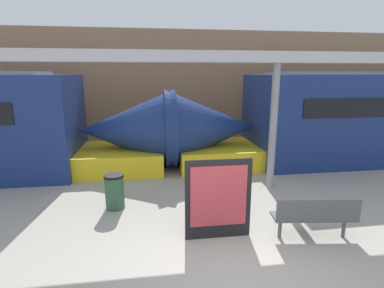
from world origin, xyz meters
The scene contains 7 objects.
ground_plane centered at (0.00, 0.00, 0.00)m, with size 60.00×60.00×0.00m, color #A8A093.
station_wall centered at (0.00, 9.61, 2.50)m, with size 56.00×0.20×5.00m, color #937051.
bench_near centered at (1.77, 0.83, 0.52)m, with size 1.62×0.63×0.86m.
trash_bin centered at (-2.17, 2.81, 0.42)m, with size 0.46×0.46×0.84m.
poster_board centered at (-0.05, 1.18, 0.80)m, with size 1.28×0.07×1.58m.
support_column_near centered at (2.01, 3.58, 1.70)m, with size 0.20×0.20×3.40m, color gray.
canopy_beam centered at (2.01, 3.58, 3.54)m, with size 28.00×0.60×0.28m, color #B7B7BC.
Camera 1 is at (-1.30, -4.01, 3.14)m, focal length 28.00 mm.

